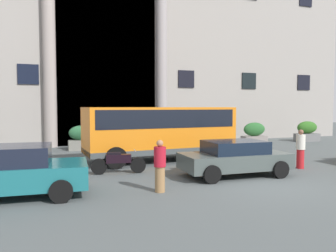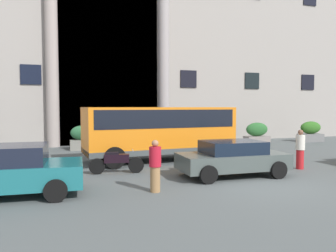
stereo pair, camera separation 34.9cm
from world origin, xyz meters
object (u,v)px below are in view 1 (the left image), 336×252
hedge_planter_entrance_right (254,133)px  pedestrian_woman_with_bag (301,149)px  parked_hatchback_near (235,158)px  pedestrian_woman_dark_dress (160,166)px  motorcycle_far_end (254,154)px  orange_minibus (160,128)px  bus_stop_sign (225,125)px  parked_sedan_second (5,171)px  scooter_by_planter (118,162)px  hedge_planter_far_west (307,132)px  hedge_planter_east (81,138)px

hedge_planter_entrance_right → pedestrian_woman_with_bag: bearing=-113.4°
parked_hatchback_near → pedestrian_woman_dark_dress: size_ratio=2.55×
motorcycle_far_end → pedestrian_woman_dark_dress: bearing=-158.3°
hedge_planter_entrance_right → orange_minibus: bearing=-148.7°
hedge_planter_entrance_right → pedestrian_woman_dark_dress: size_ratio=1.13×
bus_stop_sign → parked_sedan_second: size_ratio=0.54×
hedge_planter_entrance_right → pedestrian_woman_dark_dress: (-10.55, -10.73, 0.09)m
hedge_planter_entrance_right → motorcycle_far_end: bearing=-124.2°
orange_minibus → bus_stop_sign: (4.32, 1.56, 0.01)m
orange_minibus → bus_stop_sign: orange_minibus is taller
motorcycle_far_end → scooter_by_planter: 6.01m
bus_stop_sign → scooter_by_planter: 7.91m
pedestrian_woman_with_bag → parked_hatchback_near: bearing=-93.3°
hedge_planter_far_west → pedestrian_woman_dark_dress: 17.68m
hedge_planter_entrance_right → pedestrian_woman_dark_dress: bearing=-134.5°
parked_hatchback_near → pedestrian_woman_dark_dress: bearing=-157.5°
orange_minibus → parked_hatchback_near: orange_minibus is taller
parked_sedan_second → pedestrian_woman_with_bag: 10.92m
hedge_planter_far_west → pedestrian_woman_dark_dress: (-14.57, -10.01, 0.07)m
pedestrian_woman_dark_dress → pedestrian_woman_with_bag: size_ratio=0.97×
hedge_planter_far_west → motorcycle_far_end: size_ratio=0.88×
bus_stop_sign → parked_hatchback_near: bearing=-116.2°
parked_sedan_second → scooter_by_planter: parked_sedan_second is taller
parked_sedan_second → scooter_by_planter: (3.58, 2.21, -0.28)m
pedestrian_woman_dark_dress → orange_minibus: bearing=-50.8°
hedge_planter_entrance_right → motorcycle_far_end: hedge_planter_entrance_right is taller
bus_stop_sign → pedestrian_woman_with_bag: bearing=-84.4°
pedestrian_woman_dark_dress → parked_sedan_second: bearing=46.2°
hedge_planter_far_west → parked_sedan_second: hedge_planter_far_west is taller
parked_hatchback_near → scooter_by_planter: (-4.00, 1.77, -0.22)m
parked_hatchback_near → scooter_by_planter: bearing=157.4°
bus_stop_sign → parked_sedan_second: bus_stop_sign is taller
bus_stop_sign → hedge_planter_far_west: bearing=19.8°
parked_sedan_second → pedestrian_woman_dark_dress: pedestrian_woman_dark_dress is taller
hedge_planter_east → parked_sedan_second: (-2.86, -9.70, 0.05)m
hedge_planter_entrance_right → motorcycle_far_end: 9.32m
parked_hatchback_near → pedestrian_woman_with_bag: bearing=7.5°
scooter_by_planter → pedestrian_woman_with_bag: 7.46m
bus_stop_sign → parked_hatchback_near: size_ratio=0.62×
hedge_planter_entrance_right → parked_sedan_second: parked_sedan_second is taller
parked_sedan_second → orange_minibus: bearing=40.2°
orange_minibus → motorcycle_far_end: orange_minibus is taller
motorcycle_far_end → pedestrian_woman_with_bag: 1.93m
orange_minibus → pedestrian_woman_with_bag: (4.84, -3.76, -0.72)m
parked_hatchback_near → hedge_planter_far_west: bearing=39.1°
hedge_planter_far_west → parked_hatchback_near: size_ratio=0.44×
hedge_planter_far_west → pedestrian_woman_dark_dress: size_ratio=1.12×
parked_sedan_second → bus_stop_sign: bearing=33.7°
pedestrian_woman_dark_dress → bus_stop_sign: bearing=-73.8°
pedestrian_woman_with_bag → motorcycle_far_end: bearing=-146.2°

